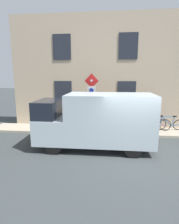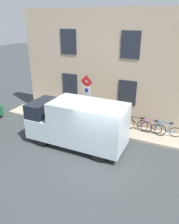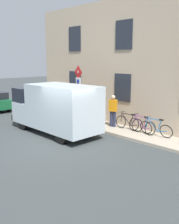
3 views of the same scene
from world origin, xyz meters
name	(u,v)px [view 1 (image 1 of 3)]	position (x,y,z in m)	size (l,w,h in m)	color
ground_plane	(134,158)	(0.00, 0.00, 0.00)	(80.00, 80.00, 0.00)	#373D3E
sidewalk_slab	(126,131)	(3.46, 0.00, 0.07)	(1.65, 16.32, 0.14)	#AB9E89
building_facade	(127,73)	(4.63, 0.00, 3.45)	(0.75, 14.32, 6.91)	#C2AB8E
sign_post_stacked	(92,95)	(2.85, 2.00, 2.26)	(0.18, 0.56, 3.14)	#474C47
delivery_van	(96,120)	(0.93, 1.60, 1.33)	(2.02, 5.34, 2.50)	silver
bicycle_blue	(170,124)	(3.73, -2.50, 0.51)	(0.46, 1.72, 0.89)	black
bicycle_purple	(155,124)	(3.73, -1.70, 0.51)	(0.48, 1.72, 0.89)	black
bicycle_black	(141,123)	(3.73, -0.90, 0.51)	(0.46, 1.71, 0.89)	black
pedestrian	(125,114)	(3.61, 0.09, 1.07)	(0.38, 0.46, 1.72)	#262B47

